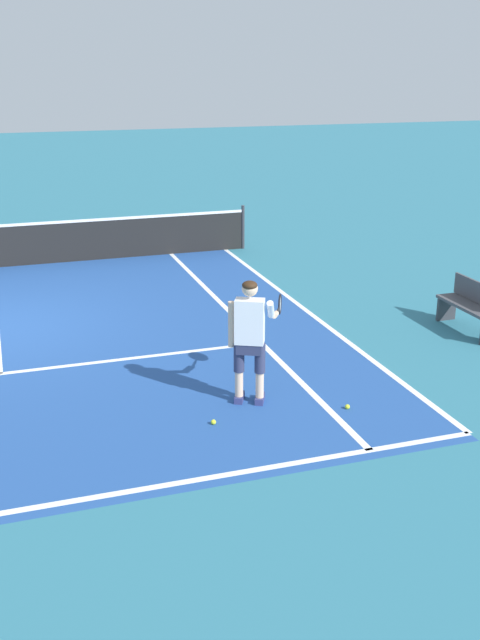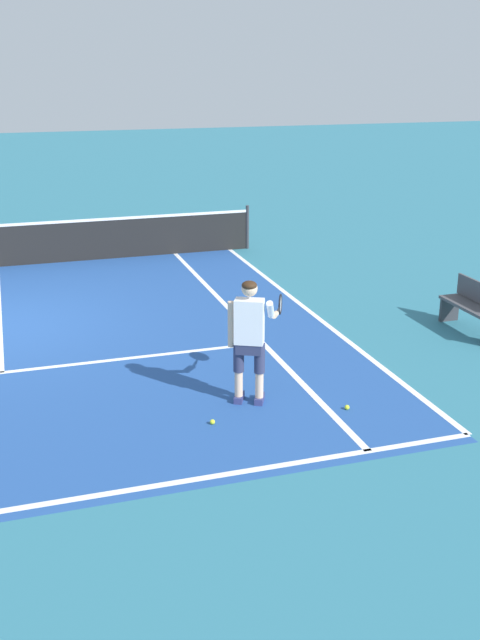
% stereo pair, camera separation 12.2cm
% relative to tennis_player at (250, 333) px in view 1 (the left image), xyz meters
% --- Properties ---
extents(line_baseline, '(10.98, 0.10, 0.01)m').
position_rel_tennis_player_xyz_m(line_baseline, '(-3.21, -1.73, -0.99)').
color(line_baseline, white).
rests_on(line_baseline, ground).
extents(line_service, '(8.23, 0.10, 0.01)m').
position_rel_tennis_player_xyz_m(line_service, '(-3.21, 2.06, -0.99)').
color(line_service, white).
rests_on(line_service, ground).
extents(line_singles_right, '(0.10, 10.19, 0.01)m').
position_rel_tennis_player_xyz_m(line_singles_right, '(0.91, 3.36, -0.99)').
color(line_singles_right, white).
rests_on(line_singles_right, ground).
extents(line_doubles_right, '(0.10, 10.19, 0.01)m').
position_rel_tennis_player_xyz_m(line_doubles_right, '(2.28, 3.36, -0.99)').
color(line_doubles_right, white).
rests_on(line_doubles_right, ground).
extents(tennis_player, '(1.00, 0.95, 1.71)m').
position_rel_tennis_player_xyz_m(tennis_player, '(0.00, 0.00, 0.00)').
color(tennis_player, navy).
rests_on(tennis_player, ground).
extents(tennis_ball_near_feet, '(0.07, 0.07, 0.07)m').
position_rel_tennis_player_xyz_m(tennis_ball_near_feet, '(1.15, -0.63, -0.96)').
color(tennis_ball_near_feet, '#CCE02D').
rests_on(tennis_ball_near_feet, ground).
extents(tennis_ball_by_baseline, '(0.07, 0.07, 0.07)m').
position_rel_tennis_player_xyz_m(tennis_ball_by_baseline, '(-0.67, -0.50, -0.96)').
color(tennis_ball_by_baseline, '#CCE02D').
rests_on(tennis_ball_by_baseline, ground).
extents(courtside_bench, '(0.40, 1.40, 0.85)m').
position_rel_tennis_player_xyz_m(courtside_bench, '(4.49, 1.50, -0.54)').
color(courtside_bench, '#47474C').
rests_on(courtside_bench, ground).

